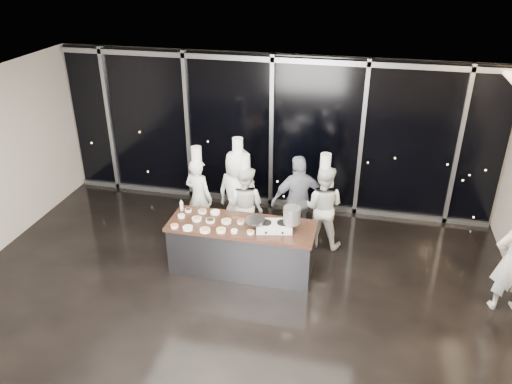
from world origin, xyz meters
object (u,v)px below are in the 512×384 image
Objects in this scene: frying_pan at (255,220)px; chef_far_left at (199,197)px; stove at (274,226)px; guest at (299,201)px; chef_right at (323,206)px; chef_center at (245,204)px; demo_counter at (242,247)px; chef_left at (239,195)px; stock_pot at (292,215)px.

frying_pan is 0.32× the size of chef_far_left.
frying_pan reaches higher than stove.
guest is at bearing 66.30° from stove.
guest is at bearing 7.01° from chef_right.
chef_center reaches higher than stove.
demo_counter is 1.49m from chef_far_left.
chef_right reaches higher than chef_far_left.
chef_far_left reaches higher than stove.
chef_left is at bearing 107.40° from demo_counter.
frying_pan is 0.33× the size of guest.
stove is 1.11× the size of frying_pan.
chef_left is at bearing -156.87° from chef_far_left.
chef_right is (0.68, 1.16, -0.15)m from stove.
chef_right is at bearing -160.27° from chef_center.
chef_center is 0.96× the size of chef_right.
demo_counter is at bearing 30.28° from guest.
guest is 0.44m from chef_right.
frying_pan is (0.25, -0.09, 0.61)m from demo_counter.
chef_center reaches higher than frying_pan.
chef_center is (-0.42, 1.02, -0.29)m from frying_pan.
stock_pot is at bearing -1.54° from stove.
chef_center is 1.01× the size of guest.
stove is 2.30× the size of stock_pot.
frying_pan is 0.31× the size of chef_right.
chef_left is at bearing 117.68° from stove.
chef_far_left is at bearing 18.81° from chef_left.
frying_pan is 1.33m from guest.
demo_counter is 1.00m from chef_center.
frying_pan is 1.58m from chef_right.
chef_far_left is at bearing -19.59° from guest.
stove reaches higher than demo_counter.
stove is at bearing 64.88° from chef_right.
stove is at bearing -4.07° from demo_counter.
stove is 1.17m from guest.
guest is at bearing 92.12° from stock_pot.
stock_pot is 1.23m from chef_right.
chef_left is 1.11× the size of chef_right.
frying_pan is at bearing -20.28° from demo_counter.
chef_left is (-0.88, 1.06, -0.06)m from stove.
chef_far_left is at bearing 129.60° from frying_pan.
guest is at bearing -157.70° from chef_center.
chef_center is at bearing 12.77° from chef_right.
chef_far_left is 1.03× the size of chef_center.
stock_pot is (0.28, 0.05, 0.21)m from stove.
stove is at bearing 139.19° from chef_center.
frying_pan is 0.28× the size of chef_left.
demo_counter is at bearing 147.73° from frying_pan.
chef_left is (-1.15, 1.01, -0.27)m from stock_pot.
stock_pot is 0.15× the size of chef_far_left.
chef_far_left is 1.04× the size of guest.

